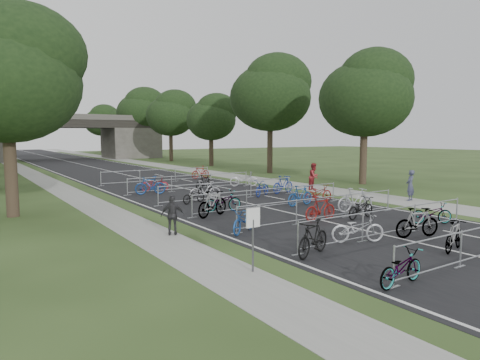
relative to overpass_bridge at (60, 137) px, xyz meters
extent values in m
cube|color=black|center=(0.00, -15.00, -3.53)|extent=(11.00, 140.00, 0.01)
cube|color=gray|center=(8.00, -15.00, -3.53)|extent=(3.00, 140.00, 0.01)
cube|color=gray|center=(-7.50, -15.00, -3.53)|extent=(2.00, 140.00, 0.01)
cube|color=silver|center=(0.00, -15.00, -3.53)|extent=(0.12, 140.00, 0.00)
cube|color=#47443F|center=(11.50, 0.00, -1.03)|extent=(8.00, 8.00, 5.00)
cube|color=black|center=(0.00, 0.00, 2.07)|extent=(30.00, 8.00, 1.20)
cube|color=#47443F|center=(0.00, -3.80, 3.07)|extent=(30.00, 0.40, 0.90)
cube|color=#47443F|center=(0.00, 3.80, 3.07)|extent=(30.00, 0.40, 0.90)
cylinder|color=#4C4C51|center=(-6.80, -62.00, -2.78)|extent=(0.06, 0.06, 1.50)
cube|color=white|center=(-6.80, -62.00, -1.98)|extent=(0.45, 0.04, 0.55)
cylinder|color=#33261C|center=(-11.50, -49.00, -1.43)|extent=(0.56, 0.56, 4.20)
ellipsoid|color=black|center=(-11.50, -49.00, 2.68)|extent=(6.72, 6.72, 5.51)
sphere|color=black|center=(-10.90, -49.50, 4.03)|extent=(5.38, 5.38, 5.38)
cylinder|color=#33261C|center=(13.00, -49.00, -1.29)|extent=(0.56, 0.56, 4.48)
ellipsoid|color=black|center=(13.00, -49.00, 3.10)|extent=(7.17, 7.17, 5.88)
sphere|color=black|center=(13.60, -49.50, 4.53)|extent=(5.73, 5.73, 5.73)
sphere|color=black|center=(12.50, -48.50, 2.20)|extent=(4.66, 4.66, 4.66)
cylinder|color=#33261C|center=(13.00, -37.00, -0.98)|extent=(0.56, 0.56, 5.11)
ellipsoid|color=black|center=(13.00, -37.00, 4.03)|extent=(8.18, 8.18, 6.70)
sphere|color=black|center=(13.60, -37.50, 5.66)|extent=(6.54, 6.54, 6.54)
sphere|color=black|center=(12.50, -36.50, 3.01)|extent=(5.31, 5.31, 5.31)
cylinder|color=#33261C|center=(13.00, -25.00, -1.61)|extent=(0.56, 0.56, 3.85)
ellipsoid|color=black|center=(13.00, -25.00, 2.16)|extent=(6.16, 6.16, 5.05)
sphere|color=black|center=(13.60, -25.50, 3.40)|extent=(4.93, 4.93, 4.93)
sphere|color=black|center=(12.50, -24.50, 1.39)|extent=(4.00, 4.00, 4.00)
cylinder|color=#33261C|center=(13.00, -13.00, -1.29)|extent=(0.56, 0.56, 4.48)
ellipsoid|color=black|center=(13.00, -13.00, 3.10)|extent=(7.17, 7.17, 5.88)
sphere|color=black|center=(13.60, -13.50, 4.53)|extent=(5.73, 5.73, 5.73)
sphere|color=black|center=(12.50, -12.50, 2.20)|extent=(4.66, 4.66, 4.66)
cylinder|color=#33261C|center=(13.00, -1.00, -0.98)|extent=(0.56, 0.56, 5.11)
ellipsoid|color=black|center=(13.00, -1.00, 4.03)|extent=(8.18, 8.18, 6.70)
sphere|color=black|center=(13.60, -1.50, 5.66)|extent=(6.54, 6.54, 6.54)
sphere|color=black|center=(12.50, -0.50, 3.01)|extent=(5.31, 5.31, 5.31)
cylinder|color=#33261C|center=(13.00, 11.00, -1.61)|extent=(0.56, 0.56, 3.85)
ellipsoid|color=black|center=(13.00, 11.00, 2.16)|extent=(6.16, 6.16, 5.05)
sphere|color=black|center=(13.60, 10.50, 3.40)|extent=(4.93, 4.93, 4.93)
sphere|color=black|center=(12.50, 11.50, 1.39)|extent=(4.00, 4.00, 4.00)
cylinder|color=#33261C|center=(13.00, 23.00, -1.29)|extent=(0.56, 0.56, 4.48)
ellipsoid|color=black|center=(13.00, 23.00, 3.10)|extent=(7.17, 7.17, 5.88)
sphere|color=black|center=(13.60, 22.50, 4.53)|extent=(5.73, 5.73, 5.73)
sphere|color=black|center=(12.50, 23.50, 2.20)|extent=(4.66, 4.66, 4.66)
cylinder|color=#AAADB3|center=(-4.60, -65.00, -2.98)|extent=(0.05, 0.05, 1.10)
cube|color=#AAADB3|center=(-4.60, -65.00, -3.52)|extent=(0.50, 0.08, 0.03)
cylinder|color=#AAADB3|center=(-1.53, -65.00, -2.98)|extent=(0.05, 0.05, 1.10)
cube|color=#AAADB3|center=(-1.53, -65.00, -3.52)|extent=(0.50, 0.08, 0.03)
cylinder|color=#AAADB3|center=(0.00, -61.40, -2.48)|extent=(9.20, 0.04, 0.04)
cylinder|color=#AAADB3|center=(0.00, -61.40, -3.35)|extent=(9.20, 0.04, 0.04)
cylinder|color=#AAADB3|center=(-4.60, -61.40, -2.98)|extent=(0.05, 0.05, 1.10)
cube|color=#AAADB3|center=(-4.60, -61.40, -3.52)|extent=(0.50, 0.08, 0.03)
cylinder|color=#AAADB3|center=(-1.53, -61.40, -2.98)|extent=(0.05, 0.05, 1.10)
cube|color=#AAADB3|center=(-1.53, -61.40, -3.52)|extent=(0.50, 0.08, 0.03)
cylinder|color=#AAADB3|center=(1.53, -61.40, -2.98)|extent=(0.05, 0.05, 1.10)
cube|color=#AAADB3|center=(1.53, -61.40, -3.52)|extent=(0.50, 0.08, 0.03)
cylinder|color=#AAADB3|center=(4.60, -61.40, -2.98)|extent=(0.05, 0.05, 1.10)
cube|color=#AAADB3|center=(4.60, -61.40, -3.52)|extent=(0.50, 0.08, 0.03)
cylinder|color=#AAADB3|center=(0.00, -57.80, -2.48)|extent=(9.20, 0.04, 0.04)
cylinder|color=#AAADB3|center=(0.00, -57.80, -3.35)|extent=(9.20, 0.04, 0.04)
cylinder|color=#AAADB3|center=(-4.60, -57.80, -2.98)|extent=(0.05, 0.05, 1.10)
cube|color=#AAADB3|center=(-4.60, -57.80, -3.52)|extent=(0.50, 0.08, 0.03)
cylinder|color=#AAADB3|center=(-1.53, -57.80, -2.98)|extent=(0.05, 0.05, 1.10)
cube|color=#AAADB3|center=(-1.53, -57.80, -3.52)|extent=(0.50, 0.08, 0.03)
cylinder|color=#AAADB3|center=(1.53, -57.80, -2.98)|extent=(0.05, 0.05, 1.10)
cube|color=#AAADB3|center=(1.53, -57.80, -3.52)|extent=(0.50, 0.08, 0.03)
cylinder|color=#AAADB3|center=(4.60, -57.80, -2.98)|extent=(0.05, 0.05, 1.10)
cube|color=#AAADB3|center=(4.60, -57.80, -3.52)|extent=(0.50, 0.08, 0.03)
cylinder|color=#AAADB3|center=(0.00, -54.00, -2.48)|extent=(9.20, 0.04, 0.04)
cylinder|color=#AAADB3|center=(0.00, -54.00, -3.35)|extent=(9.20, 0.04, 0.04)
cylinder|color=#AAADB3|center=(-4.60, -54.00, -2.98)|extent=(0.05, 0.05, 1.10)
cube|color=#AAADB3|center=(-4.60, -54.00, -3.52)|extent=(0.50, 0.08, 0.03)
cylinder|color=#AAADB3|center=(-1.53, -54.00, -2.98)|extent=(0.05, 0.05, 1.10)
cube|color=#AAADB3|center=(-1.53, -54.00, -3.52)|extent=(0.50, 0.08, 0.03)
cylinder|color=#AAADB3|center=(1.53, -54.00, -2.98)|extent=(0.05, 0.05, 1.10)
cube|color=#AAADB3|center=(1.53, -54.00, -3.52)|extent=(0.50, 0.08, 0.03)
cylinder|color=#AAADB3|center=(4.60, -54.00, -2.98)|extent=(0.05, 0.05, 1.10)
cube|color=#AAADB3|center=(4.60, -54.00, -3.52)|extent=(0.50, 0.08, 0.03)
cylinder|color=#AAADB3|center=(0.00, -50.00, -2.48)|extent=(9.20, 0.04, 0.04)
cylinder|color=#AAADB3|center=(0.00, -50.00, -3.35)|extent=(9.20, 0.04, 0.04)
cylinder|color=#AAADB3|center=(-4.60, -50.00, -2.98)|extent=(0.05, 0.05, 1.10)
cube|color=#AAADB3|center=(-4.60, -50.00, -3.52)|extent=(0.50, 0.08, 0.03)
cylinder|color=#AAADB3|center=(-1.53, -50.00, -2.98)|extent=(0.05, 0.05, 1.10)
cube|color=#AAADB3|center=(-1.53, -50.00, -3.52)|extent=(0.50, 0.08, 0.03)
cylinder|color=#AAADB3|center=(1.53, -50.00, -2.98)|extent=(0.05, 0.05, 1.10)
cube|color=#AAADB3|center=(1.53, -50.00, -3.52)|extent=(0.50, 0.08, 0.03)
cylinder|color=#AAADB3|center=(4.60, -50.00, -2.98)|extent=(0.05, 0.05, 1.10)
cube|color=#AAADB3|center=(4.60, -50.00, -3.52)|extent=(0.50, 0.08, 0.03)
cylinder|color=#AAADB3|center=(0.00, -45.00, -2.48)|extent=(9.20, 0.04, 0.04)
cylinder|color=#AAADB3|center=(0.00, -45.00, -3.35)|extent=(9.20, 0.04, 0.04)
cylinder|color=#AAADB3|center=(-4.60, -45.00, -2.98)|extent=(0.05, 0.05, 1.10)
cube|color=#AAADB3|center=(-4.60, -45.00, -3.52)|extent=(0.50, 0.08, 0.03)
cylinder|color=#AAADB3|center=(-1.53, -45.00, -2.98)|extent=(0.05, 0.05, 1.10)
cube|color=#AAADB3|center=(-1.53, -45.00, -3.52)|extent=(0.50, 0.08, 0.03)
cylinder|color=#AAADB3|center=(1.53, -45.00, -2.98)|extent=(0.05, 0.05, 1.10)
cube|color=#AAADB3|center=(1.53, -45.00, -3.52)|extent=(0.50, 0.08, 0.03)
cylinder|color=#AAADB3|center=(4.60, -45.00, -2.98)|extent=(0.05, 0.05, 1.10)
cube|color=#AAADB3|center=(4.60, -45.00, -3.52)|extent=(0.50, 0.08, 0.03)
cylinder|color=#AAADB3|center=(0.00, -39.00, -2.48)|extent=(9.20, 0.04, 0.04)
cylinder|color=#AAADB3|center=(0.00, -39.00, -3.35)|extent=(9.20, 0.04, 0.04)
cylinder|color=#AAADB3|center=(-4.60, -39.00, -2.98)|extent=(0.05, 0.05, 1.10)
cube|color=#AAADB3|center=(-4.60, -39.00, -3.52)|extent=(0.50, 0.08, 0.03)
cylinder|color=#AAADB3|center=(-1.53, -39.00, -2.98)|extent=(0.05, 0.05, 1.10)
cube|color=#AAADB3|center=(-1.53, -39.00, -3.52)|extent=(0.50, 0.08, 0.03)
cylinder|color=#AAADB3|center=(1.53, -39.00, -2.98)|extent=(0.05, 0.05, 1.10)
cube|color=#AAADB3|center=(1.53, -39.00, -3.52)|extent=(0.50, 0.08, 0.03)
cylinder|color=#AAADB3|center=(4.60, -39.00, -2.98)|extent=(0.05, 0.05, 1.10)
cube|color=#AAADB3|center=(4.60, -39.00, -3.52)|extent=(0.50, 0.08, 0.03)
imported|color=#AAADB3|center=(-4.30, -64.99, -3.07)|extent=(1.80, 0.73, 0.93)
imported|color=#AAADB3|center=(-0.05, -63.95, -3.01)|extent=(1.79, 0.89, 1.04)
imported|color=black|center=(-4.30, -61.77, -2.95)|extent=(2.00, 1.16, 1.16)
imported|color=#B9BBC2|center=(-1.77, -61.37, -3.03)|extent=(2.04, 1.45, 1.02)
imported|color=#AAADB3|center=(0.66, -62.11, -2.97)|extent=(1.96, 1.06, 1.13)
imported|color=#AAADB3|center=(3.40, -60.95, -3.06)|extent=(1.89, 1.43, 0.95)
imported|color=#1B4896|center=(-4.30, -57.87, -3.04)|extent=(1.95, 1.56, 0.99)
imported|color=maroon|center=(-0.11, -57.80, -2.98)|extent=(1.84, 0.55, 1.10)
imported|color=black|center=(1.79, -58.46, -3.04)|extent=(1.95, 0.90, 0.99)
imported|color=#A7A8AE|center=(2.83, -57.20, -2.92)|extent=(2.13, 1.00, 1.23)
imported|color=#AAADB3|center=(-3.67, -54.29, -2.91)|extent=(2.14, 1.29, 1.24)
imported|color=#AAADB3|center=(-2.61, -53.42, -3.00)|extent=(2.10, 0.95, 1.07)
imported|color=#19488C|center=(1.87, -54.20, -2.97)|extent=(1.91, 0.70, 1.13)
imported|color=maroon|center=(3.77, -53.64, -3.05)|extent=(1.91, 0.80, 0.98)
imported|color=black|center=(-2.57, -50.25, -3.09)|extent=(1.77, 1.07, 0.88)
imported|color=#A1A1A8|center=(-1.52, -49.67, -2.94)|extent=(2.03, 0.80, 1.19)
imported|color=navy|center=(2.38, -50.08, -3.02)|extent=(2.03, 1.59, 1.03)
imported|color=navy|center=(4.30, -49.76, -2.95)|extent=(2.02, 0.90, 1.17)
imported|color=navy|center=(-3.24, -45.45, -2.94)|extent=(2.05, 0.98, 1.19)
imported|color=maroon|center=(-2.35, -44.05, -3.04)|extent=(1.97, 1.20, 0.98)
imported|color=black|center=(0.76, -45.47, -2.98)|extent=(1.89, 1.16, 1.10)
imported|color=#B4B3BC|center=(4.30, -45.12, -2.98)|extent=(2.21, 1.54, 1.10)
imported|color=maroon|center=(4.30, -38.29, -2.97)|extent=(1.93, 0.79, 1.13)
imported|color=#363A51|center=(8.47, -56.37, -2.63)|extent=(0.75, 0.58, 1.80)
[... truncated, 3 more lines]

